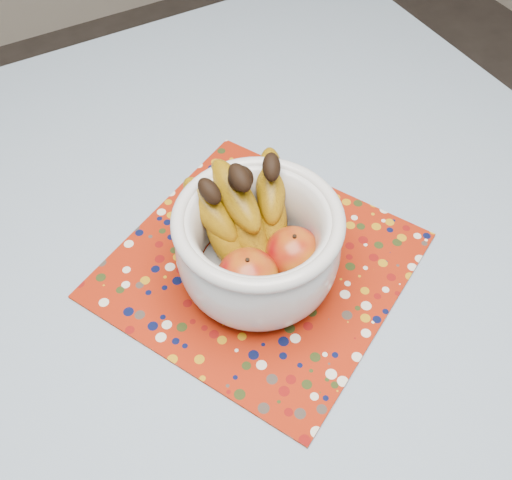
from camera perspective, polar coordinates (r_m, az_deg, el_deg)
table at (r=0.83m, az=-3.93°, el=-10.96°), size 1.20×1.20×0.75m
tablecloth at (r=0.76m, az=-4.26°, el=-8.10°), size 1.32×1.32×0.01m
placemat at (r=0.80m, az=0.31°, el=-2.38°), size 0.48×0.48×0.00m
fruit_bowl at (r=0.73m, az=-0.06°, el=0.50°), size 0.22×0.22×0.17m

